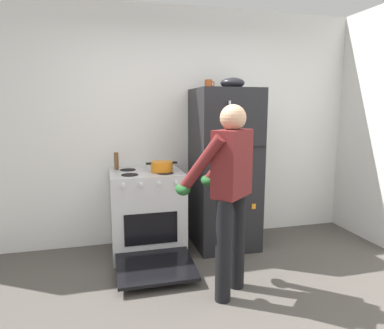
{
  "coord_description": "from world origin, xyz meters",
  "views": [
    {
      "loc": [
        -0.86,
        -1.99,
        1.57
      ],
      "look_at": [
        -0.01,
        1.32,
        1.0
      ],
      "focal_mm": 31.8,
      "sensor_mm": 36.0,
      "label": 1
    }
  ],
  "objects_px": {
    "red_pot": "(162,166)",
    "coffee_mug": "(209,84)",
    "stove_range": "(147,214)",
    "pepper_mill": "(116,161)",
    "person_cook": "(228,184)",
    "refrigerator": "(224,169)",
    "mixing_bowl": "(232,83)"
  },
  "relations": [
    {
      "from": "refrigerator",
      "to": "mixing_bowl",
      "type": "height_order",
      "value": "mixing_bowl"
    },
    {
      "from": "red_pot",
      "to": "coffee_mug",
      "type": "relative_size",
      "value": 2.96
    },
    {
      "from": "coffee_mug",
      "to": "mixing_bowl",
      "type": "height_order",
      "value": "mixing_bowl"
    },
    {
      "from": "stove_range",
      "to": "mixing_bowl",
      "type": "bearing_deg",
      "value": 1.06
    },
    {
      "from": "stove_range",
      "to": "pepper_mill",
      "type": "xyz_separation_m",
      "value": [
        -0.3,
        0.22,
        0.56
      ]
    },
    {
      "from": "coffee_mug",
      "to": "mixing_bowl",
      "type": "bearing_deg",
      "value": -10.99
    },
    {
      "from": "person_cook",
      "to": "refrigerator",
      "type": "bearing_deg",
      "value": 71.91
    },
    {
      "from": "person_cook",
      "to": "red_pot",
      "type": "distance_m",
      "value": 1.03
    },
    {
      "from": "red_pot",
      "to": "pepper_mill",
      "type": "xyz_separation_m",
      "value": [
        -0.46,
        0.25,
        0.04
      ]
    },
    {
      "from": "red_pot",
      "to": "pepper_mill",
      "type": "height_order",
      "value": "pepper_mill"
    },
    {
      "from": "pepper_mill",
      "to": "mixing_bowl",
      "type": "xyz_separation_m",
      "value": [
        1.26,
        -0.2,
        0.84
      ]
    },
    {
      "from": "coffee_mug",
      "to": "mixing_bowl",
      "type": "distance_m",
      "value": 0.26
    },
    {
      "from": "stove_range",
      "to": "person_cook",
      "type": "height_order",
      "value": "person_cook"
    },
    {
      "from": "pepper_mill",
      "to": "mixing_bowl",
      "type": "height_order",
      "value": "mixing_bowl"
    },
    {
      "from": "pepper_mill",
      "to": "refrigerator",
      "type": "bearing_deg",
      "value": -9.63
    },
    {
      "from": "person_cook",
      "to": "pepper_mill",
      "type": "xyz_separation_m",
      "value": [
        -0.85,
        1.21,
        0.05
      ]
    },
    {
      "from": "stove_range",
      "to": "pepper_mill",
      "type": "relative_size",
      "value": 6.57
    },
    {
      "from": "red_pot",
      "to": "coffee_mug",
      "type": "xyz_separation_m",
      "value": [
        0.54,
        0.1,
        0.87
      ]
    },
    {
      "from": "stove_range",
      "to": "pepper_mill",
      "type": "distance_m",
      "value": 0.67
    },
    {
      "from": "person_cook",
      "to": "red_pot",
      "type": "height_order",
      "value": "person_cook"
    },
    {
      "from": "stove_range",
      "to": "person_cook",
      "type": "distance_m",
      "value": 1.24
    },
    {
      "from": "pepper_mill",
      "to": "stove_range",
      "type": "bearing_deg",
      "value": -35.98
    },
    {
      "from": "refrigerator",
      "to": "coffee_mug",
      "type": "height_order",
      "value": "coffee_mug"
    },
    {
      "from": "coffee_mug",
      "to": "pepper_mill",
      "type": "height_order",
      "value": "coffee_mug"
    },
    {
      "from": "stove_range",
      "to": "person_cook",
      "type": "bearing_deg",
      "value": -60.82
    },
    {
      "from": "person_cook",
      "to": "mixing_bowl",
      "type": "bearing_deg",
      "value": 67.89
    },
    {
      "from": "red_pot",
      "to": "coffee_mug",
      "type": "bearing_deg",
      "value": 10.43
    },
    {
      "from": "stove_range",
      "to": "refrigerator",
      "type": "bearing_deg",
      "value": 1.14
    },
    {
      "from": "refrigerator",
      "to": "coffee_mug",
      "type": "distance_m",
      "value": 0.95
    },
    {
      "from": "person_cook",
      "to": "mixing_bowl",
      "type": "relative_size",
      "value": 6.09
    },
    {
      "from": "coffee_mug",
      "to": "stove_range",
      "type": "bearing_deg",
      "value": -174.49
    },
    {
      "from": "coffee_mug",
      "to": "pepper_mill",
      "type": "xyz_separation_m",
      "value": [
        -1.0,
        0.15,
        -0.83
      ]
    }
  ]
}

